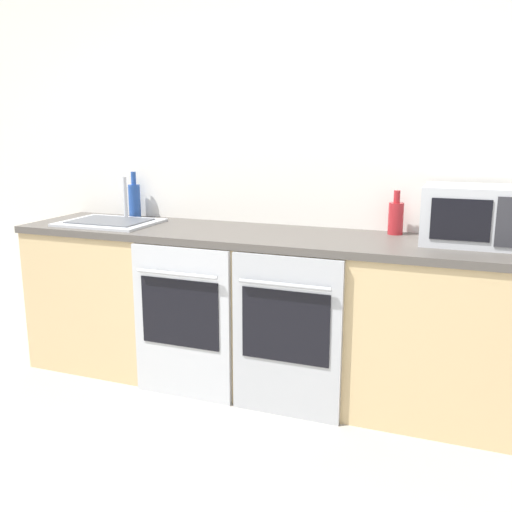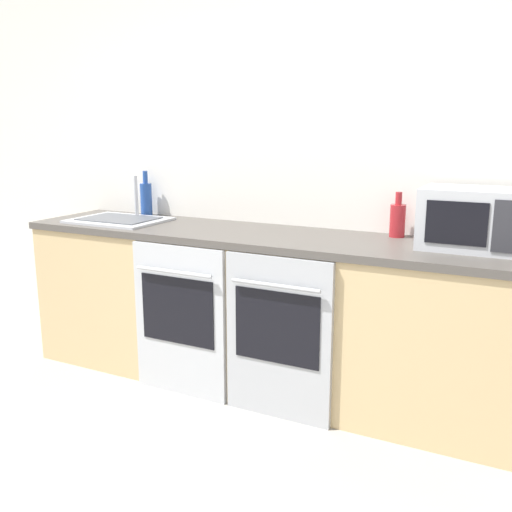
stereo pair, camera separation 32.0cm
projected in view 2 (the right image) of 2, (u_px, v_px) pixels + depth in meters
wall_back at (283, 157)px, 3.37m from camera, size 10.00×0.06×2.60m
counter_back at (258, 309)px, 3.27m from camera, size 2.85×0.64×0.90m
oven_left at (179, 320)px, 3.13m from camera, size 0.57×0.06×0.85m
oven_right at (278, 338)px, 2.87m from camera, size 0.57×0.06×0.85m
microwave at (470, 219)px, 2.72m from camera, size 0.45×0.35×0.29m
bottle_blue at (146, 198)px, 3.77m from camera, size 0.08×0.08×0.29m
bottle_red at (398, 219)px, 3.03m from camera, size 0.08×0.08×0.24m
sink at (120, 219)px, 3.55m from camera, size 0.56×0.43×0.27m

